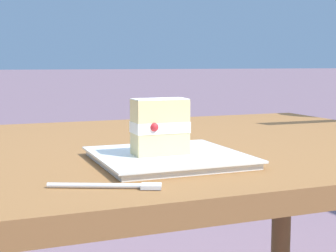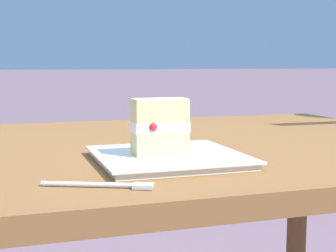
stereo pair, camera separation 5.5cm
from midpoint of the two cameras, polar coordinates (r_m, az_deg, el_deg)
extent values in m
cylinder|color=brown|center=(1.94, 11.90, -10.55)|extent=(0.07, 0.07, 0.72)
cube|color=brown|center=(1.19, -1.33, -2.74)|extent=(1.36, 0.98, 0.04)
cube|color=white|center=(0.95, -1.66, -3.72)|extent=(0.26, 0.26, 0.01)
cube|color=white|center=(0.95, -1.66, -3.25)|extent=(0.27, 0.27, 0.00)
cube|color=#EAD18C|center=(0.94, -2.59, -1.97)|extent=(0.10, 0.05, 0.04)
cube|color=white|center=(0.93, -2.60, -0.11)|extent=(0.10, 0.05, 0.02)
sphere|color=red|center=(0.94, -4.92, 0.00)|extent=(0.01, 0.01, 0.01)
sphere|color=red|center=(0.95, -4.14, -0.09)|extent=(0.02, 0.02, 0.02)
sphere|color=red|center=(0.90, -3.33, -0.14)|extent=(0.02, 0.02, 0.02)
sphere|color=red|center=(0.94, -4.50, -0.15)|extent=(0.01, 0.01, 0.01)
cube|color=#EAD18C|center=(0.93, -2.62, 1.76)|extent=(0.10, 0.05, 0.04)
cube|color=white|center=(0.93, -2.62, 3.07)|extent=(0.10, 0.05, 0.00)
cylinder|color=silver|center=(0.76, -10.43, -6.67)|extent=(0.13, 0.06, 0.01)
cube|color=silver|center=(0.75, -4.02, -6.83)|extent=(0.04, 0.03, 0.01)
camera|label=1|loc=(0.03, -91.67, -0.21)|focal=53.84mm
camera|label=2|loc=(0.03, 88.33, 0.21)|focal=53.84mm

